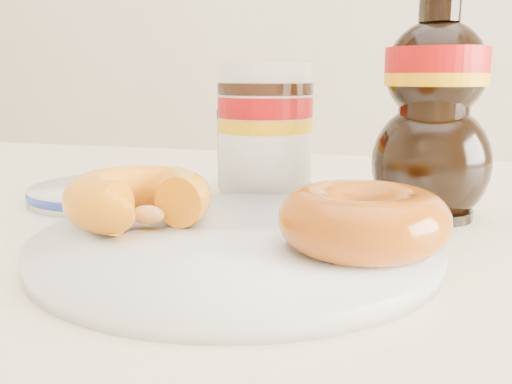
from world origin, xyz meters
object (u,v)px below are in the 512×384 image
(plate, at_px, (236,243))
(donut_whole, at_px, (363,219))
(dining_table, at_px, (294,318))
(blue_rim_saucer, at_px, (107,192))
(dark_jar, at_px, (241,149))
(nutella_jar, at_px, (265,126))
(syrup_bottle, at_px, (434,104))
(donut_bitten, at_px, (138,198))

(plate, height_order, donut_whole, donut_whole)
(dining_table, bearing_deg, blue_rim_saucer, 167.46)
(plate, height_order, dark_jar, dark_jar)
(nutella_jar, height_order, blue_rim_saucer, nutella_jar)
(dining_table, distance_m, nutella_jar, 0.20)
(nutella_jar, bearing_deg, syrup_bottle, -14.67)
(donut_whole, bearing_deg, syrup_bottle, 75.43)
(donut_bitten, xyz_separation_m, nutella_jar, (0.05, 0.18, 0.04))
(blue_rim_saucer, bearing_deg, dark_jar, 44.94)
(donut_whole, relative_size, nutella_jar, 0.81)
(donut_bitten, bearing_deg, plate, -0.78)
(nutella_jar, bearing_deg, dining_table, -62.49)
(dark_jar, xyz_separation_m, blue_rim_saucer, (-0.11, -0.11, -0.03))
(plate, bearing_deg, blue_rim_saucer, 144.28)
(dining_table, xyz_separation_m, nutella_jar, (-0.06, 0.11, 0.16))
(dining_table, relative_size, syrup_bottle, 6.97)
(dining_table, bearing_deg, nutella_jar, 117.51)
(plate, distance_m, syrup_bottle, 0.22)
(donut_bitten, distance_m, blue_rim_saucer, 0.16)
(donut_bitten, height_order, blue_rim_saucer, donut_bitten)
(dining_table, height_order, nutella_jar, nutella_jar)
(syrup_bottle, height_order, blue_rim_saucer, syrup_bottle)
(dark_jar, bearing_deg, plate, -73.03)
(blue_rim_saucer, bearing_deg, donut_whole, -27.32)
(donut_bitten, height_order, syrup_bottle, syrup_bottle)
(donut_whole, height_order, dark_jar, dark_jar)
(blue_rim_saucer, bearing_deg, syrup_bottle, 3.61)
(nutella_jar, relative_size, blue_rim_saucer, 0.88)
(donut_bitten, xyz_separation_m, donut_whole, (0.17, -0.02, 0.00))
(syrup_bottle, relative_size, blue_rim_saucer, 1.29)
(dark_jar, relative_size, blue_rim_saucer, 0.56)
(blue_rim_saucer, bearing_deg, donut_bitten, -50.35)
(donut_bitten, xyz_separation_m, blue_rim_saucer, (-0.10, 0.12, -0.02))
(nutella_jar, distance_m, dark_jar, 0.07)
(dining_table, height_order, syrup_bottle, syrup_bottle)
(donut_bitten, xyz_separation_m, dark_jar, (0.01, 0.23, 0.01))
(dining_table, distance_m, blue_rim_saucer, 0.23)
(dining_table, relative_size, nutella_jar, 10.22)
(donut_bitten, height_order, donut_whole, same)
(plate, bearing_deg, dark_jar, 106.97)
(nutella_jar, bearing_deg, plate, -80.52)
(dining_table, relative_size, dark_jar, 15.98)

